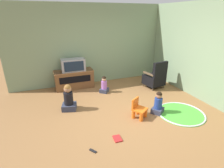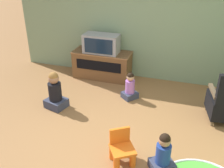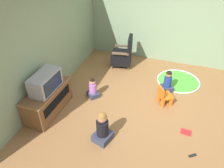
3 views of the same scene
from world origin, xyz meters
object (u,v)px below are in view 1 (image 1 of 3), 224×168
at_px(television, 73,65).
at_px(child_watching_right, 104,85).
at_px(remote_control, 93,151).
at_px(yellow_kid_chair, 139,110).
at_px(black_armchair, 155,78).
at_px(book, 117,139).
at_px(tv_cabinet, 74,79).
at_px(child_watching_center, 158,104).
at_px(child_watching_left, 69,99).

distance_m(television, child_watching_right, 1.24).
height_order(television, remote_control, television).
bearing_deg(yellow_kid_chair, black_armchair, 12.63).
bearing_deg(book, television, 10.02).
height_order(tv_cabinet, black_armchair, black_armchair).
xyz_separation_m(tv_cabinet, yellow_kid_chair, (1.16, -2.46, -0.13)).
height_order(television, black_armchair, television).
height_order(child_watching_center, remote_control, child_watching_center).
distance_m(child_watching_left, child_watching_right, 1.43).
xyz_separation_m(black_armchair, yellow_kid_chair, (-1.43, -1.48, -0.17)).
xyz_separation_m(black_armchair, child_watching_center, (-0.88, -1.47, -0.10)).
bearing_deg(yellow_kid_chair, book, -177.33).
relative_size(yellow_kid_chair, child_watching_left, 0.67).
height_order(tv_cabinet, child_watching_center, tv_cabinet).
xyz_separation_m(tv_cabinet, child_watching_center, (1.71, -2.45, -0.06)).
xyz_separation_m(yellow_kid_chair, child_watching_center, (0.56, 0.01, 0.06)).
distance_m(tv_cabinet, child_watching_right, 1.12).
relative_size(television, black_armchair, 0.80).
xyz_separation_m(television, child_watching_center, (1.71, -2.42, -0.56)).
height_order(child_watching_left, child_watching_right, child_watching_left).
bearing_deg(black_armchair, child_watching_right, -18.12).
relative_size(yellow_kid_chair, child_watching_right, 0.88).
bearing_deg(child_watching_left, remote_control, -68.73).
relative_size(television, child_watching_right, 1.39).
distance_m(yellow_kid_chair, child_watching_left, 1.84).
xyz_separation_m(child_watching_center, book, (-1.36, -0.59, -0.24)).
distance_m(tv_cabinet, remote_control, 3.22).
relative_size(black_armchair, remote_control, 6.47).
xyz_separation_m(tv_cabinet, child_watching_right, (0.84, -0.74, -0.08)).
distance_m(child_watching_right, remote_control, 2.69).
bearing_deg(book, child_watching_right, -8.49).
distance_m(child_watching_center, child_watching_right, 1.93).
bearing_deg(child_watching_right, black_armchair, -57.76).
distance_m(television, yellow_kid_chair, 2.76).
xyz_separation_m(child_watching_center, remote_control, (-1.92, -0.75, -0.24)).
relative_size(tv_cabinet, yellow_kid_chair, 2.70).
xyz_separation_m(child_watching_left, book, (0.74, -1.57, -0.30)).
distance_m(black_armchair, child_watching_left, 3.02).
height_order(black_armchair, child_watching_right, black_armchair).
distance_m(tv_cabinet, television, 0.50).
bearing_deg(remote_control, black_armchair, -88.00).
bearing_deg(child_watching_left, black_armchair, 24.62).
bearing_deg(black_armchair, book, 32.45).
bearing_deg(remote_control, yellow_kid_chair, -97.92).
bearing_deg(yellow_kid_chair, child_watching_right, 67.30).
relative_size(yellow_kid_chair, child_watching_center, 0.81).
relative_size(black_armchair, book, 4.30).
height_order(book, remote_control, book).
distance_m(yellow_kid_chair, remote_control, 1.56).
relative_size(child_watching_left, child_watching_right, 1.30).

